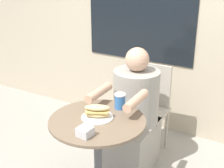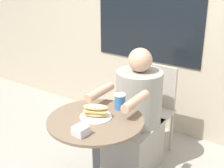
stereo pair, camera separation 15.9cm
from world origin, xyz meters
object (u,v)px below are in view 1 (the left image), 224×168
Objects in this scene: cafe_table at (98,143)px; diner_chair at (150,101)px; drink_cup at (120,101)px; seated_diner at (133,120)px; sandwich_on_plate at (97,113)px.

cafe_table is 0.84× the size of diner_chair.
diner_chair is at bearing 93.22° from drink_cup.
cafe_table is 0.56m from seated_diner.
drink_cup is at bearing 72.96° from sandwich_on_plate.
diner_chair reaches higher than drink_cup.
sandwich_on_plate is (-0.03, -0.88, 0.25)m from diner_chair.
seated_diner is at bearing 88.15° from cafe_table.
cafe_table is at bearing -102.10° from drink_cup.
cafe_table is at bearing 87.51° from diner_chair.
seated_diner is (0.00, -0.35, -0.05)m from diner_chair.
cafe_table is at bearing -58.08° from sandwich_on_plate.
drink_cup is at bearing 91.62° from diner_chair.
seated_diner reaches higher than diner_chair.
drink_cup reaches higher than sandwich_on_plate.
seated_diner is 4.87× the size of sandwich_on_plate.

